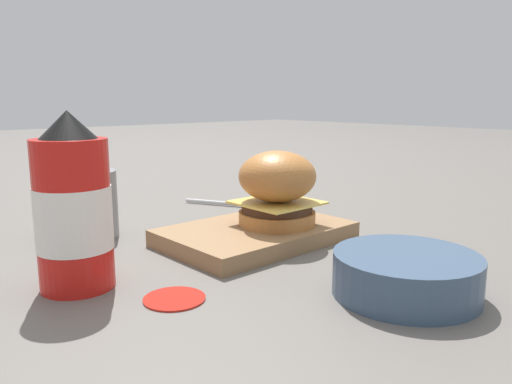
# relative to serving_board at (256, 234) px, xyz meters

# --- Properties ---
(ground_plane) EXTENTS (6.00, 6.00, 0.00)m
(ground_plane) POSITION_rel_serving_board_xyz_m (-0.02, -0.02, -0.01)
(ground_plane) COLOR #5B5651
(serving_board) EXTENTS (0.26, 0.17, 0.02)m
(serving_board) POSITION_rel_serving_board_xyz_m (0.00, 0.00, 0.00)
(serving_board) COLOR olive
(serving_board) RESTS_ON ground_plane
(burger) EXTENTS (0.11, 0.11, 0.11)m
(burger) POSITION_rel_serving_board_xyz_m (0.03, -0.01, 0.07)
(burger) COLOR #AD6B33
(burger) RESTS_ON serving_board
(ketchup_bottle) EXTENTS (0.08, 0.08, 0.19)m
(ketchup_bottle) POSITION_rel_serving_board_xyz_m (-0.26, 0.00, 0.08)
(ketchup_bottle) COLOR red
(ketchup_bottle) RESTS_ON ground_plane
(fries_basket) EXTENTS (0.10, 0.10, 0.15)m
(fries_basket) POSITION_rel_serving_board_xyz_m (-0.17, 0.19, 0.04)
(fries_basket) COLOR slate
(fries_basket) RESTS_ON ground_plane
(side_bowl) EXTENTS (0.15, 0.15, 0.05)m
(side_bowl) POSITION_rel_serving_board_xyz_m (-0.02, -0.25, 0.01)
(side_bowl) COLOR #384C66
(side_bowl) RESTS_ON ground_plane
(spoon) EXTENTS (0.09, 0.15, 0.01)m
(spoon) POSITION_rel_serving_board_xyz_m (0.13, 0.20, -0.01)
(spoon) COLOR silver
(spoon) RESTS_ON ground_plane
(ketchup_puddle) EXTENTS (0.06, 0.06, 0.00)m
(ketchup_puddle) POSITION_rel_serving_board_xyz_m (-0.20, -0.10, -0.01)
(ketchup_puddle) COLOR #B21E14
(ketchup_puddle) RESTS_ON ground_plane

